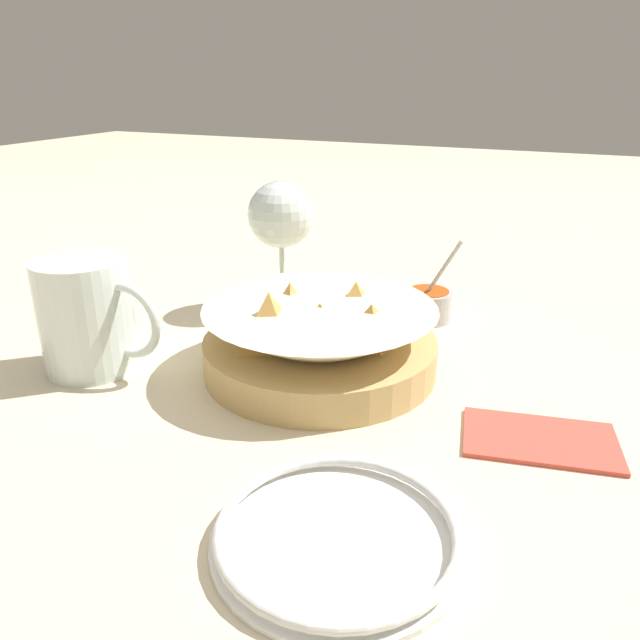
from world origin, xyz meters
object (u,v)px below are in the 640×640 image
(beer_mug, at_px, (89,319))
(sauce_cup, at_px, (428,303))
(wine_glass, at_px, (281,219))
(food_basket, at_px, (320,340))
(side_plate, at_px, (338,534))

(beer_mug, bearing_deg, sauce_cup, 44.08)
(sauce_cup, bearing_deg, wine_glass, -170.07)
(wine_glass, xyz_separation_m, beer_mug, (-0.10, -0.24, -0.06))
(wine_glass, bearing_deg, food_basket, -51.09)
(wine_glass, relative_size, beer_mug, 1.18)
(sauce_cup, distance_m, side_plate, 0.42)
(sauce_cup, height_order, beer_mug, beer_mug)
(sauce_cup, xyz_separation_m, beer_mug, (-0.29, -0.28, 0.03))
(food_basket, relative_size, side_plate, 1.41)
(sauce_cup, height_order, side_plate, sauce_cup)
(side_plate, bearing_deg, beer_mug, 157.47)
(wine_glass, height_order, side_plate, wine_glass)
(food_basket, xyz_separation_m, beer_mug, (-0.22, -0.09, 0.02))
(food_basket, bearing_deg, beer_mug, -156.83)
(beer_mug, xyz_separation_m, side_plate, (0.34, -0.14, -0.05))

